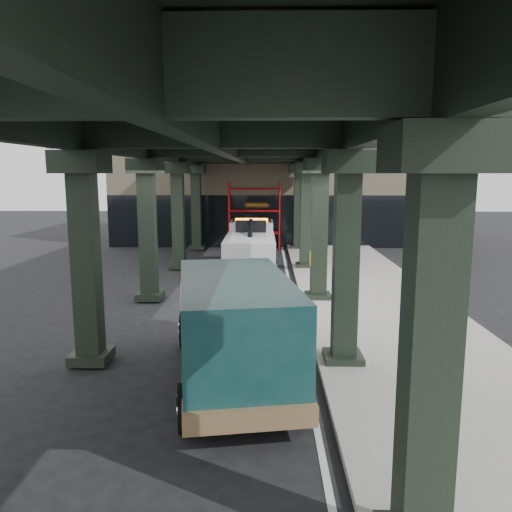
# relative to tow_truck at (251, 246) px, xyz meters

# --- Properties ---
(ground) EXTENTS (90.00, 90.00, 0.00)m
(ground) POSITION_rel_tow_truck_xyz_m (-0.03, -7.46, -1.19)
(ground) COLOR black
(ground) RESTS_ON ground
(sidewalk) EXTENTS (5.00, 40.00, 0.15)m
(sidewalk) POSITION_rel_tow_truck_xyz_m (4.47, -5.46, -1.12)
(sidewalk) COLOR gray
(sidewalk) RESTS_ON ground
(lane_stripe) EXTENTS (0.12, 38.00, 0.01)m
(lane_stripe) POSITION_rel_tow_truck_xyz_m (1.67, -5.46, -1.19)
(lane_stripe) COLOR silver
(lane_stripe) RESTS_ON ground
(viaduct) EXTENTS (7.40, 32.00, 6.40)m
(viaduct) POSITION_rel_tow_truck_xyz_m (-0.43, -5.46, 4.27)
(viaduct) COLOR black
(viaduct) RESTS_ON ground
(building) EXTENTS (22.00, 10.00, 8.00)m
(building) POSITION_rel_tow_truck_xyz_m (1.97, 12.54, 2.81)
(building) COLOR #C6B793
(building) RESTS_ON ground
(scaffolding) EXTENTS (3.08, 0.88, 4.00)m
(scaffolding) POSITION_rel_tow_truck_xyz_m (-0.03, 7.18, 0.91)
(scaffolding) COLOR red
(scaffolding) RESTS_ON ground
(tow_truck) EXTENTS (2.34, 7.51, 2.45)m
(tow_truck) POSITION_rel_tow_truck_xyz_m (0.00, 0.00, 0.00)
(tow_truck) COLOR black
(tow_truck) RESTS_ON ground
(towed_van) EXTENTS (3.21, 6.21, 2.40)m
(towed_van) POSITION_rel_tow_truck_xyz_m (0.06, -12.53, 0.10)
(towed_van) COLOR #10393A
(towed_van) RESTS_ON ground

